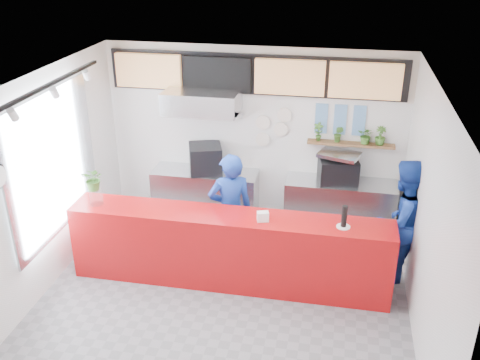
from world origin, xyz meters
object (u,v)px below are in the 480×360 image
Objects in this scene: panini_oven at (205,159)px; service_counter at (229,249)px; staff_center at (230,211)px; staff_right at (401,221)px; pepper_mill at (344,216)px; espresso_machine at (338,171)px.

service_counter is at bearing -84.90° from panini_oven.
staff_center is 2.44m from staff_right.
staff_center is 6.06× the size of pepper_mill.
staff_right is (3.14, -1.19, -0.22)m from panini_oven.
panini_oven is at bearing 141.66° from pepper_mill.
service_counter is 2.50× the size of staff_center.
service_counter is 15.18× the size of pepper_mill.
pepper_mill reaches higher than panini_oven.
espresso_machine is at bearing -18.40° from panini_oven.
staff_center reaches higher than panini_oven.
service_counter is 2.44× the size of staff_right.
pepper_mill is at bearing 140.46° from staff_center.
staff_center is (0.70, -1.31, -0.24)m from panini_oven.
panini_oven is at bearing 113.49° from service_counter.
staff_center reaches higher than pepper_mill.
service_counter is 2.37m from espresso_machine.
staff_right is 1.09m from pepper_mill.
staff_center is at bearing 99.24° from service_counter.
staff_center is at bearing -150.24° from espresso_machine.
pepper_mill reaches higher than espresso_machine.
staff_center is (-0.08, 0.49, 0.35)m from service_counter.
pepper_mill reaches higher than service_counter.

